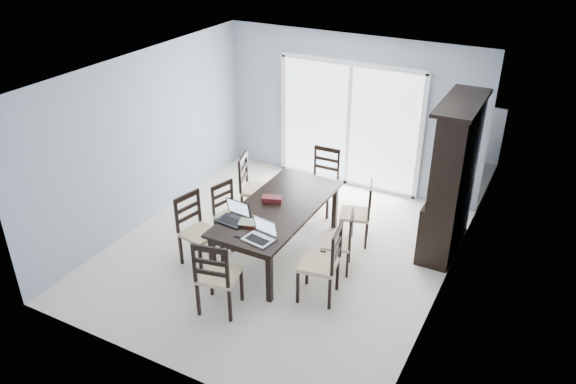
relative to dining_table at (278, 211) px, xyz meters
name	(u,v)px	position (x,y,z in m)	size (l,w,h in m)	color
floor	(279,252)	(0.00, 0.00, -0.67)	(5.00, 5.00, 0.00)	silver
ceiling	(277,73)	(0.00, 0.00, 1.93)	(5.00, 5.00, 0.00)	white
back_wall	(350,113)	(0.00, 2.50, 0.63)	(4.50, 0.02, 2.60)	#8F9AAB
wall_left	(145,139)	(-2.25, 0.00, 0.63)	(0.02, 5.00, 2.60)	#8F9AAB
wall_right	(449,210)	(2.25, 0.00, 0.63)	(0.02, 5.00, 2.60)	#8F9AAB
balcony	(366,164)	(0.00, 3.50, -0.72)	(4.50, 2.00, 0.10)	gray
railing	(386,118)	(0.00, 4.50, -0.12)	(4.50, 0.06, 1.10)	#99999E
dining_table	(278,211)	(0.00, 0.00, 0.00)	(1.00, 2.20, 0.75)	black
china_hutch	(452,180)	(2.02, 1.25, 0.40)	(0.50, 1.38, 2.20)	black
sliding_door	(349,125)	(0.00, 2.48, 0.41)	(2.52, 0.05, 2.18)	silver
chair_left_near	(194,222)	(-0.91, -0.70, -0.06)	(0.53, 0.52, 1.16)	black
chair_left_mid	(228,207)	(-0.80, -0.05, -0.12)	(0.49, 0.49, 1.04)	black
chair_left_far	(251,181)	(-0.86, 0.69, -0.04)	(0.58, 0.57, 1.20)	black
chair_right_near	(327,256)	(1.01, -0.62, -0.04)	(0.53, 0.52, 1.19)	black
chair_right_mid	(343,236)	(0.95, 0.04, -0.14)	(0.49, 0.48, 1.01)	black
chair_right_far	(362,207)	(0.91, 0.81, -0.09)	(0.53, 0.52, 1.10)	black
chair_end_near	(215,270)	(-0.02, -1.50, -0.04)	(0.53, 0.54, 1.19)	black
chair_end_far	(324,173)	(0.01, 1.48, -0.05)	(0.45, 0.47, 1.18)	black
laptop_dark	(231,217)	(-0.34, -0.64, 0.14)	(0.39, 0.29, 0.25)	black
laptop_silver	(258,236)	(0.19, -0.87, 0.14)	(0.40, 0.31, 0.25)	#B3B3B5
book_stack	(248,223)	(-0.12, -0.60, 0.10)	(0.29, 0.25, 0.04)	maroon
cell_phone	(239,236)	(-0.07, -0.91, 0.08)	(0.10, 0.05, 0.01)	black
game_box	(272,199)	(-0.15, 0.09, 0.11)	(0.27, 0.14, 0.07)	#430D16
hot_tub	(335,129)	(-0.72, 3.57, -0.17)	(2.09, 1.90, 1.00)	brown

